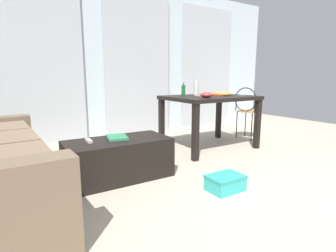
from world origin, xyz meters
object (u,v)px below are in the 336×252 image
Objects in this scene: bottle_near at (183,90)px; bottle_far at (196,88)px; coffee_table at (118,159)px; craft_table at (209,103)px; bowl at (206,95)px; shoebox at (225,183)px; book_stack at (221,94)px; tv_remote_primary at (89,141)px; magazine at (117,137)px; tv_remote_on_table at (201,95)px; scissors at (240,95)px; wire_chair at (247,107)px.

bottle_far is at bearing -46.60° from bottle_near.
craft_table is at bearing 15.76° from coffee_table.
bowl is 1.40m from shoebox.
book_stack is 2.10m from tv_remote_primary.
craft_table reaches higher than tv_remote_primary.
coffee_table is 0.22m from magazine.
craft_table is 8.43× the size of tv_remote_primary.
craft_table is 6.81× the size of tv_remote_on_table.
tv_remote_primary is (-0.27, 0.06, 0.21)m from coffee_table.
shoebox is at bearing -140.26° from scissors.
magazine is at bearing 1.68° from tv_remote_primary.
tv_remote_on_table is (-0.09, -0.22, -0.09)m from bottle_far.
book_stack is (0.44, 0.20, -0.02)m from bowl.
scissors is 2.37m from tv_remote_primary.
craft_table is at bearing 165.66° from scissors.
bowl is at bearing -138.34° from craft_table.
bottle_far reaches higher than book_stack.
bottle_near is at bearing 143.53° from scissors.
wire_chair is 1.07m from tv_remote_on_table.
bottle_near is 1.62m from magazine.
wire_chair is 3.40× the size of book_stack.
craft_table is (1.57, 0.44, 0.46)m from coffee_table.
coffee_table is 0.84× the size of craft_table.
bottle_far is at bearing 171.10° from wire_chair.
tv_remote_on_table is at bearing 60.47° from shoebox.
bottle_near reaches higher than scissors.
bowl is at bearing -95.22° from bottle_near.
bottle_far is 1.86m from shoebox.
bottle_near is (1.38, 0.82, 0.63)m from coffee_table.
tv_remote_on_table reaches higher than craft_table.
scissors is at bearing 39.74° from shoebox.
shoebox is at bearing -39.07° from tv_remote_primary.
tv_remote_primary is at bearing -155.22° from bottle_near.
shoebox is (-0.87, -1.25, -0.59)m from craft_table.
bottle_near is 1.15× the size of bowl.
bowl is 1.09× the size of tv_remote_primary.
shoebox is (-1.06, -1.22, -0.70)m from book_stack.
tv_remote_primary is at bearing -174.22° from bowl.
tv_remote_on_table is (0.10, 0.24, -0.02)m from bowl.
book_stack is 1.77m from shoebox.
tv_remote_primary is (-1.65, -0.76, -0.42)m from bottle_near.
wire_chair reaches higher than coffee_table.
book_stack is 0.31m from scissors.
tv_remote_on_table is 0.55× the size of shoebox.
coffee_table is at bearing -170.48° from bowl.
craft_table is 0.91m from wire_chair.
tv_remote_on_table is (0.05, -0.36, -0.06)m from bottle_near.
shoebox is at bearing -120.95° from bowl.
coffee_table is 1.79m from bottle_far.
bowl is at bearing -124.24° from tv_remote_on_table.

